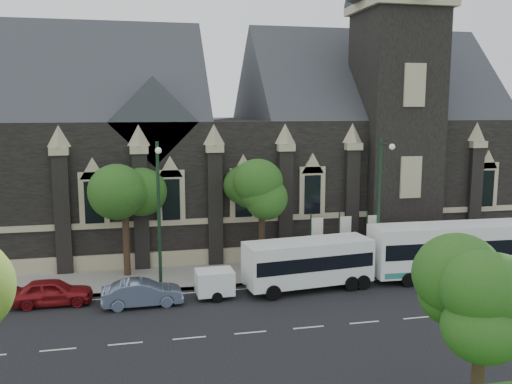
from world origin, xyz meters
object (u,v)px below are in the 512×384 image
object	(u,v)px
street_lamp_mid	(159,208)
car_far_red	(52,292)
tour_coach	(462,248)
tree_park_east	(484,297)
sedan	(142,293)
banner_flag_left	(315,237)
banner_flag_right	(371,234)
street_lamp_near	(380,200)
box_trailer	(215,282)
tree_walk_left	(128,190)
shuttle_bus	(308,261)
banner_flag_center	(343,236)
tree_walk_right	(264,184)

from	to	relation	value
street_lamp_mid	car_far_red	world-z (taller)	street_lamp_mid
street_lamp_mid	tour_coach	distance (m)	19.55
tree_park_east	sedan	xyz separation A→B (m)	(-11.30, 14.27, -3.88)
banner_flag_left	banner_flag_right	world-z (taller)	same
street_lamp_near	banner_flag_left	distance (m)	4.99
street_lamp_near	box_trailer	bearing A→B (deg)	-170.93
street_lamp_mid	tree_park_east	bearing A→B (deg)	-58.21
tree_walk_left	sedan	bearing A→B (deg)	-83.32
tree_walk_left	tour_coach	world-z (taller)	tree_walk_left
tree_park_east	shuttle_bus	distance (m)	15.39
tour_coach	street_lamp_near	bearing A→B (deg)	168.37
street_lamp_mid	banner_flag_right	distance (m)	14.67
tree_walk_left	street_lamp_near	bearing A→B (deg)	-12.87
banner_flag_left	box_trailer	bearing A→B (deg)	-153.31
shuttle_bus	box_trailer	world-z (taller)	shuttle_bus
shuttle_bus	box_trailer	distance (m)	5.87
tree_park_east	tour_coach	bearing A→B (deg)	59.09
tree_walk_left	banner_flag_center	bearing A→B (deg)	-6.89
street_lamp_mid	sedan	world-z (taller)	street_lamp_mid
tree_walk_right	banner_flag_left	world-z (taller)	tree_walk_right
street_lamp_near	car_far_red	xyz separation A→B (m)	(-20.05, -0.91, -4.36)
tree_park_east	street_lamp_mid	size ratio (longest dim) A/B	0.70
sedan	street_lamp_near	bearing A→B (deg)	-84.02
shuttle_bus	box_trailer	xyz separation A→B (m)	(-5.80, -0.39, -0.79)
tree_walk_right	banner_flag_right	size ratio (longest dim) A/B	1.95
street_lamp_mid	tour_coach	world-z (taller)	street_lamp_mid
box_trailer	sedan	distance (m)	4.15
street_lamp_near	tour_coach	size ratio (longest dim) A/B	0.74
street_lamp_near	banner_flag_center	xyz separation A→B (m)	(-1.71, 1.91, -2.73)
banner_flag_left	banner_flag_center	bearing A→B (deg)	0.00
tree_park_east	box_trailer	world-z (taller)	tree_park_east
street_lamp_mid	banner_flag_right	bearing A→B (deg)	7.60
tree_walk_left	shuttle_bus	distance (m)	12.37
banner_flag_right	box_trailer	distance (m)	11.95
banner_flag_left	sedan	xyz separation A→B (m)	(-11.41, -4.05, -1.65)
street_lamp_mid	car_far_red	xyz separation A→B (m)	(-6.05, -0.91, -4.36)
tree_walk_right	banner_flag_left	size ratio (longest dim) A/B	1.95
street_lamp_near	box_trailer	xyz separation A→B (m)	(-11.00, -1.75, -4.17)
car_far_red	tree_park_east	bearing A→B (deg)	-132.95
banner_flag_center	tour_coach	distance (m)	7.66
tree_park_east	banner_flag_right	distance (m)	18.91
shuttle_bus	banner_flag_right	bearing A→B (deg)	24.14
street_lamp_near	shuttle_bus	bearing A→B (deg)	-165.29
street_lamp_near	box_trailer	size ratio (longest dim) A/B	2.88
banner_flag_center	banner_flag_right	size ratio (longest dim) A/B	1.00
car_far_red	banner_flag_right	bearing A→B (deg)	-81.35
tree_walk_left	banner_flag_center	size ratio (longest dim) A/B	1.91
tour_coach	shuttle_bus	xyz separation A→B (m)	(-10.45, -0.10, -0.19)
banner_flag_center	car_far_red	bearing A→B (deg)	-171.25
tree_walk_left	banner_flag_left	bearing A→B (deg)	-8.02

